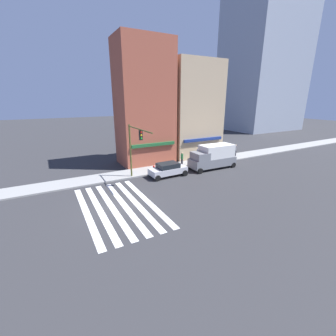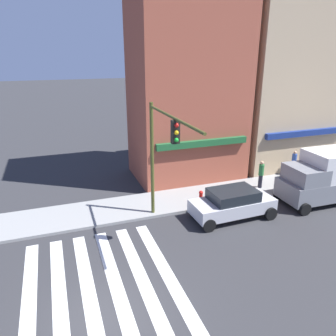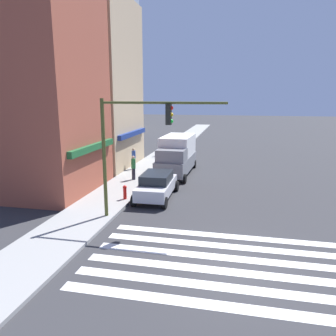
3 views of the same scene
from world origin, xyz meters
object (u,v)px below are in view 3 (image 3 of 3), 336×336
(sedan_silver, at_px, (157,185))
(pedestrian_blue_shirt, at_px, (134,158))
(pedestrian_green_top, at_px, (133,167))
(fire_hydrant, at_px, (125,191))
(box_truck_grey, at_px, (177,155))
(traffic_signal, at_px, (132,137))
(pedestrian_grey_coat, at_px, (160,147))

(sedan_silver, height_order, pedestrian_blue_shirt, pedestrian_blue_shirt)
(pedestrian_green_top, distance_m, fire_hydrant, 4.71)
(fire_hydrant, bearing_deg, pedestrian_green_top, 11.72)
(sedan_silver, distance_m, pedestrian_green_top, 4.45)
(box_truck_grey, bearing_deg, fire_hydrant, 168.80)
(traffic_signal, height_order, fire_hydrant, traffic_signal)
(traffic_signal, bearing_deg, pedestrian_green_top, 18.17)
(pedestrian_blue_shirt, height_order, pedestrian_grey_coat, same)
(pedestrian_grey_coat, bearing_deg, pedestrian_blue_shirt, -99.46)
(box_truck_grey, distance_m, fire_hydrant, 7.89)
(pedestrian_green_top, xyz_separation_m, fire_hydrant, (-4.59, -0.95, -0.46))
(traffic_signal, distance_m, fire_hydrant, 4.82)
(traffic_signal, relative_size, sedan_silver, 1.36)
(pedestrian_green_top, relative_size, fire_hydrant, 2.10)
(box_truck_grey, xyz_separation_m, fire_hydrant, (-7.64, 1.70, -0.97))
(traffic_signal, distance_m, sedan_silver, 5.13)
(pedestrian_blue_shirt, distance_m, pedestrian_grey_coat, 6.65)
(sedan_silver, xyz_separation_m, pedestrian_green_top, (3.57, 2.65, 0.23))
(sedan_silver, bearing_deg, traffic_signal, 175.07)
(pedestrian_blue_shirt, bearing_deg, pedestrian_green_top, 111.33)
(pedestrian_blue_shirt, xyz_separation_m, pedestrian_grey_coat, (6.61, -0.72, 0.00))
(traffic_signal, bearing_deg, pedestrian_grey_coat, 9.15)
(sedan_silver, relative_size, fire_hydrant, 5.29)
(pedestrian_grey_coat, height_order, fire_hydrant, pedestrian_grey_coat)
(traffic_signal, bearing_deg, sedan_silver, -3.24)
(pedestrian_grey_coat, bearing_deg, sedan_silver, -80.70)
(sedan_silver, bearing_deg, pedestrian_green_top, 34.93)
(pedestrian_blue_shirt, bearing_deg, fire_hydrant, 107.92)
(pedestrian_blue_shirt, height_order, fire_hydrant, pedestrian_blue_shirt)
(box_truck_grey, bearing_deg, sedan_silver, -178.65)
(sedan_silver, height_order, pedestrian_green_top, pedestrian_green_top)
(pedestrian_blue_shirt, relative_size, pedestrian_green_top, 1.00)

